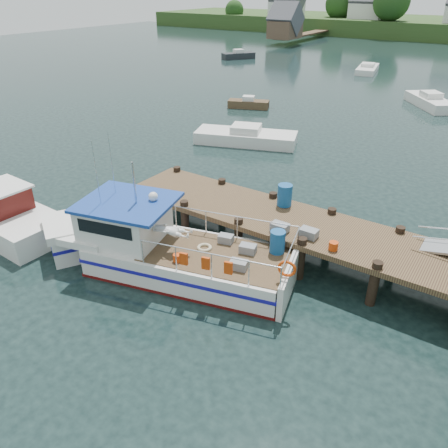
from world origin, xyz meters
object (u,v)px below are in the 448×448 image
Objects in this scene: moored_rowboat at (249,103)px; moored_b at (430,101)px; moored_a at (246,137)px; lobster_boat at (158,248)px; moored_d at (367,69)px; moored_e at (238,55)px.

moored_b is at bearing 43.22° from moored_rowboat.
moored_a is at bearing -98.27° from moored_b.
lobster_boat is 1.79× the size of moored_b.
moored_d is at bearing 93.56° from moored_a.
moored_rowboat is (-9.20, 21.35, -0.50)m from lobster_boat.
moored_e is (-17.47, 0.10, 0.08)m from moored_d.
moored_rowboat is at bearing -127.86° from moored_b.
moored_e reaches higher than moored_a.
moored_b is (12.15, 8.63, 0.10)m from moored_rowboat.
moored_e is at bearing 132.06° from moored_rowboat.
moored_a is at bearing -52.01° from moored_rowboat.
lobster_boat is 14.39m from moored_a.
lobster_boat reaches higher than moored_rowboat.
moored_b reaches higher than moored_a.
moored_b is 1.23× the size of moored_e.
moored_d is (-9.33, 12.81, -0.08)m from moored_b.
moored_a is (-4.70, 13.59, -0.42)m from lobster_boat.
moored_d is (-1.68, 29.20, -0.07)m from moored_a.
moored_rowboat is 0.52× the size of moored_a.
moored_b is at bearing 69.99° from lobster_boat.
lobster_boat is at bearing -78.86° from moored_b.
moored_e reaches higher than moored_d.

